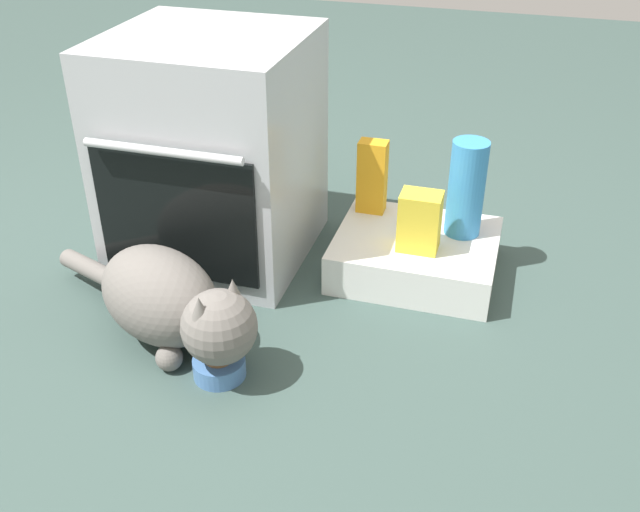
% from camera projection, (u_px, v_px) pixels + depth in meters
% --- Properties ---
extents(ground, '(8.00, 8.00, 0.00)m').
position_uv_depth(ground, '(198.00, 323.00, 2.08)').
color(ground, '#384C47').
extents(oven, '(0.57, 0.61, 0.70)m').
position_uv_depth(oven, '(213.00, 150.00, 2.25)').
color(oven, '#B7BABF').
rests_on(oven, ground).
extents(pantry_cabinet, '(0.49, 0.41, 0.13)m').
position_uv_depth(pantry_cabinet, '(415.00, 255.00, 2.27)').
color(pantry_cabinet, white).
rests_on(pantry_cabinet, ground).
extents(food_bowl, '(0.14, 0.14, 0.08)m').
position_uv_depth(food_bowl, '(219.00, 365.00, 1.87)').
color(food_bowl, '#4C7AB7').
rests_on(food_bowl, ground).
extents(cat, '(0.76, 0.44, 0.28)m').
position_uv_depth(cat, '(171.00, 302.00, 1.92)').
color(cat, slate).
rests_on(cat, ground).
extents(water_bottle, '(0.11, 0.11, 0.30)m').
position_uv_depth(water_bottle, '(466.00, 189.00, 2.19)').
color(water_bottle, '#388CD1').
rests_on(water_bottle, pantry_cabinet).
extents(juice_carton, '(0.09, 0.06, 0.24)m').
position_uv_depth(juice_carton, '(372.00, 177.00, 2.33)').
color(juice_carton, orange).
rests_on(juice_carton, pantry_cabinet).
extents(snack_bag, '(0.12, 0.09, 0.18)m').
position_uv_depth(snack_bag, '(420.00, 222.00, 2.14)').
color(snack_bag, yellow).
rests_on(snack_bag, pantry_cabinet).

